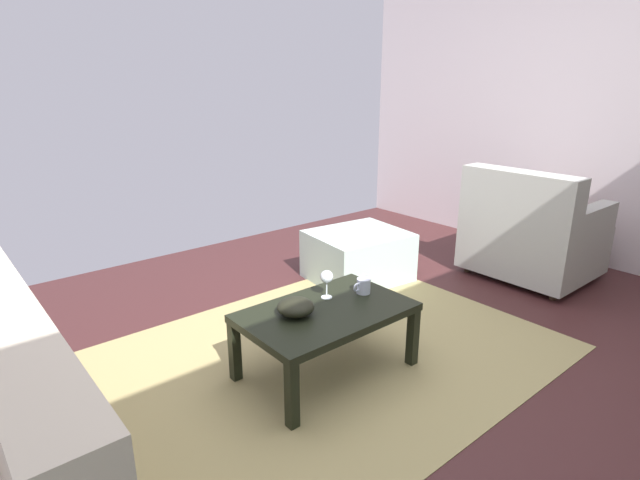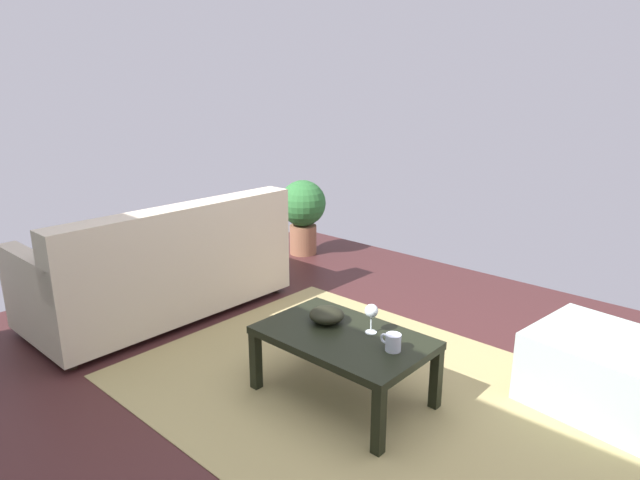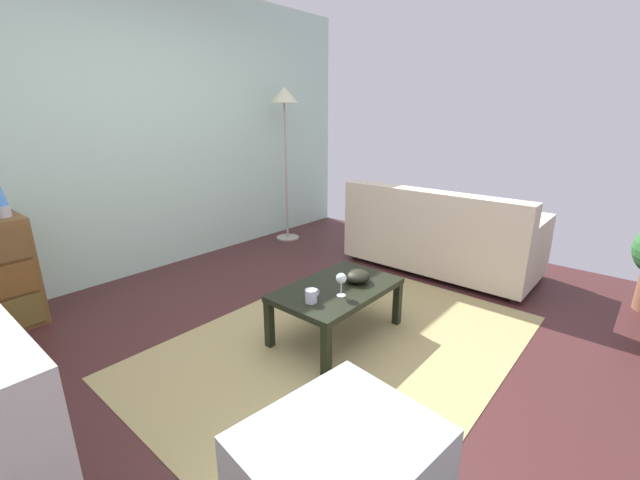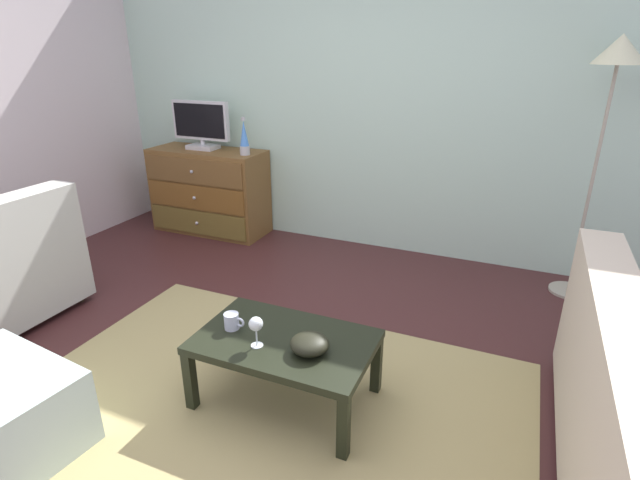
% 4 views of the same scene
% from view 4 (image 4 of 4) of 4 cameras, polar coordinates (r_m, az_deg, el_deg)
% --- Properties ---
extents(ground_plane, '(5.67, 4.82, 0.05)m').
position_cam_4_polar(ground_plane, '(2.85, -8.39, -16.00)').
color(ground_plane, '#412020').
extents(wall_accent_rear, '(5.67, 0.12, 2.68)m').
position_cam_4_polar(wall_accent_rear, '(4.26, 6.42, 16.75)').
color(wall_accent_rear, '#B3D4C1').
rests_on(wall_accent_rear, ground_plane).
extents(area_rug, '(2.60, 1.90, 0.01)m').
position_cam_4_polar(area_rug, '(2.62, -6.85, -19.10)').
color(area_rug, tan).
rests_on(area_rug, ground_plane).
extents(dresser, '(1.11, 0.49, 0.81)m').
position_cam_4_polar(dresser, '(4.84, -12.90, 5.63)').
color(dresser, brown).
rests_on(dresser, ground_plane).
extents(tv, '(0.59, 0.18, 0.44)m').
position_cam_4_polar(tv, '(4.76, -13.87, 13.10)').
color(tv, silver).
rests_on(tv, dresser).
extents(lava_lamp, '(0.09, 0.09, 0.33)m').
position_cam_4_polar(lava_lamp, '(4.43, -8.93, 11.75)').
color(lava_lamp, '#B7B7BC').
rests_on(lava_lamp, dresser).
extents(coffee_table, '(0.88, 0.55, 0.37)m').
position_cam_4_polar(coffee_table, '(2.48, -4.18, -12.41)').
color(coffee_table, black).
rests_on(coffee_table, ground_plane).
extents(wine_glass, '(0.07, 0.07, 0.16)m').
position_cam_4_polar(wine_glass, '(2.35, -7.57, -9.91)').
color(wine_glass, silver).
rests_on(wine_glass, coffee_table).
extents(mug, '(0.11, 0.08, 0.08)m').
position_cam_4_polar(mug, '(2.54, -10.33, -9.40)').
color(mug, silver).
rests_on(mug, coffee_table).
extents(bowl_decorative, '(0.19, 0.19, 0.08)m').
position_cam_4_polar(bowl_decorative, '(2.33, -1.24, -12.14)').
color(bowl_decorative, black).
rests_on(bowl_decorative, coffee_table).
extents(standing_lamp, '(0.32, 0.32, 1.79)m').
position_cam_4_polar(standing_lamp, '(3.73, 31.42, 16.09)').
color(standing_lamp, '#A59E8C').
rests_on(standing_lamp, ground_plane).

